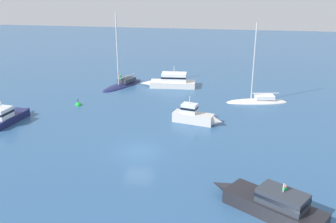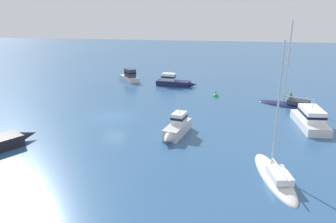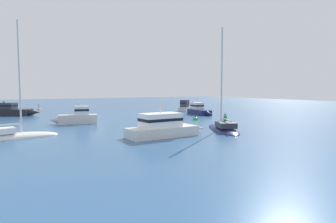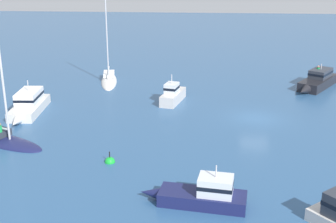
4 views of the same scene
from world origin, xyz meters
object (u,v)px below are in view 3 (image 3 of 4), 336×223
(yacht, at_px, (223,128))
(launch_1, at_px, (9,110))
(motor_cruiser, at_px, (76,117))
(launch_2, at_px, (164,127))
(yacht_1, at_px, (11,137))
(motor_cruiser_1, at_px, (185,107))
(launch, at_px, (199,110))
(mooring_buoy, at_px, (39,110))
(channel_buoy, at_px, (195,120))

(yacht, relative_size, launch_1, 1.36)
(motor_cruiser, distance_m, yacht, 16.89)
(motor_cruiser, distance_m, launch_2, 13.70)
(yacht, height_order, yacht_1, yacht)
(motor_cruiser_1, bearing_deg, launch, -147.52)
(motor_cruiser_1, bearing_deg, yacht, -155.08)
(motor_cruiser, height_order, launch_1, motor_cruiser)
(launch, distance_m, mooring_buoy, 30.98)
(launch_1, distance_m, launch_2, 30.32)
(channel_buoy, xyz_separation_m, mooring_buoy, (15.43, -29.58, 0.01))
(launch_2, bearing_deg, launch_1, 107.33)
(launch_2, bearing_deg, motor_cruiser, 105.21)
(yacht, distance_m, launch, 17.59)
(yacht, height_order, launch, yacht)
(launch_1, height_order, mooring_buoy, launch_1)
(yacht, distance_m, yacht_1, 18.80)
(launch_1, height_order, yacht_1, yacht_1)
(launch, height_order, launch_2, launch_2)
(yacht, relative_size, launch, 1.65)
(launch, distance_m, launch_2, 21.98)
(yacht, xyz_separation_m, launch_1, (17.64, -27.94, 0.59))
(launch, distance_m, motor_cruiser_1, 7.78)
(motor_cruiser_1, height_order, mooring_buoy, motor_cruiser_1)
(launch_2, distance_m, mooring_buoy, 39.44)
(motor_cruiser, bearing_deg, mooring_buoy, -73.81)
(mooring_buoy, bearing_deg, launch, 131.77)
(launch, distance_m, channel_buoy, 8.34)
(yacht, height_order, launch_1, yacht)
(launch_2, bearing_deg, motor_cruiser_1, 49.90)
(motor_cruiser, bearing_deg, launch, -157.65)
(motor_cruiser, distance_m, mooring_buoy, 26.10)
(yacht_1, xyz_separation_m, motor_cruiser_1, (-28.73, -18.28, 0.62))
(motor_cruiser, distance_m, launch_1, 16.63)
(launch, relative_size, mooring_buoy, 4.43)
(launch_2, height_order, mooring_buoy, launch_2)
(channel_buoy, bearing_deg, launch, -128.80)
(yacht, bearing_deg, motor_cruiser, 66.57)
(motor_cruiser_1, height_order, launch_2, launch_2)
(mooring_buoy, bearing_deg, launch_1, 63.89)
(yacht, bearing_deg, channel_buoy, 6.22)
(launch_1, bearing_deg, motor_cruiser_1, 23.22)
(launch_1, bearing_deg, channel_buoy, -9.19)
(motor_cruiser, bearing_deg, launch_2, 122.37)
(motor_cruiser_1, bearing_deg, motor_cruiser, 165.04)
(yacht_1, bearing_deg, yacht, -24.60)
(channel_buoy, bearing_deg, mooring_buoy, -62.46)
(yacht, xyz_separation_m, motor_cruiser_1, (-10.52, -22.98, 0.57))
(yacht, bearing_deg, launch_2, 118.11)
(launch_1, distance_m, channel_buoy, 28.00)
(launch_1, xyz_separation_m, launch_2, (-10.75, 28.35, 0.05))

